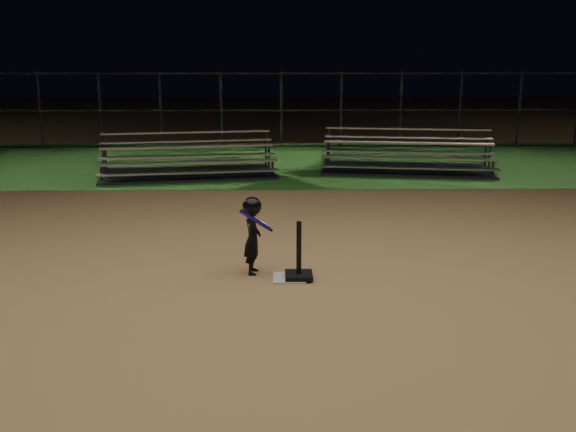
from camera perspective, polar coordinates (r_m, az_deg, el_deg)
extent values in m
plane|color=#AC804E|center=(8.89, 0.12, -5.65)|extent=(80.00, 80.00, 0.00)
cube|color=#22561C|center=(18.61, -0.52, 4.90)|extent=(60.00, 8.00, 0.01)
cube|color=beige|center=(8.89, 0.12, -5.58)|extent=(0.45, 0.45, 0.02)
cube|color=black|center=(8.86, 0.98, -5.35)|extent=(0.38, 0.38, 0.06)
cylinder|color=black|center=(8.74, 0.99, -2.86)|extent=(0.07, 0.07, 0.74)
imported|color=black|center=(8.97, -3.21, -2.12)|extent=(0.27, 0.38, 1.00)
sphere|color=black|center=(8.85, -3.25, 0.87)|extent=(0.27, 0.27, 0.27)
cylinder|color=#2D18CF|center=(8.74, -2.95, -0.38)|extent=(0.44, 0.34, 0.37)
cylinder|color=black|center=(8.89, -1.88, -1.05)|extent=(0.17, 0.14, 0.14)
cube|color=silver|center=(16.02, -8.93, 4.78)|extent=(4.40, 0.96, 0.04)
cube|color=silver|center=(15.75, -8.87, 3.89)|extent=(4.40, 0.96, 0.03)
cube|color=silver|center=(16.57, -9.02, 6.17)|extent=(4.40, 0.96, 0.04)
cube|color=silver|center=(16.29, -8.97, 5.33)|extent=(4.40, 0.96, 0.03)
cube|color=silver|center=(17.13, -9.11, 7.47)|extent=(4.40, 0.96, 0.04)
cube|color=silver|center=(16.85, -9.06, 6.68)|extent=(4.40, 0.96, 0.03)
cube|color=#38383D|center=(16.68, -8.93, 3.73)|extent=(4.69, 2.82, 0.07)
cube|color=silver|center=(16.77, 10.77, 5.14)|extent=(4.46, 0.94, 0.04)
cube|color=silver|center=(16.50, 10.79, 4.28)|extent=(4.46, 0.94, 0.03)
cube|color=silver|center=(17.33, 10.71, 6.48)|extent=(4.46, 0.94, 0.04)
cube|color=silver|center=(17.05, 10.73, 5.67)|extent=(4.46, 0.94, 0.03)
cube|color=silver|center=(17.91, 10.66, 7.73)|extent=(4.46, 0.94, 0.04)
cube|color=silver|center=(17.62, 10.68, 6.97)|extent=(4.46, 0.94, 0.03)
cube|color=#38383D|center=(17.44, 10.60, 4.12)|extent=(4.74, 2.83, 0.07)
cube|color=#38383D|center=(21.57, -0.60, 6.31)|extent=(20.00, 0.05, 0.05)
cube|color=#38383D|center=(21.43, -0.61, 9.48)|extent=(20.00, 0.05, 0.05)
cube|color=#38383D|center=(21.37, -0.62, 12.69)|extent=(20.00, 0.05, 0.05)
cylinder|color=#38383D|center=(21.97, -13.94, 9.19)|extent=(0.08, 0.08, 2.50)
cylinder|color=#38383D|center=(21.43, -0.61, 9.48)|extent=(0.08, 0.08, 2.50)
cylinder|color=#38383D|center=(22.05, 12.67, 9.28)|extent=(0.08, 0.08, 2.50)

